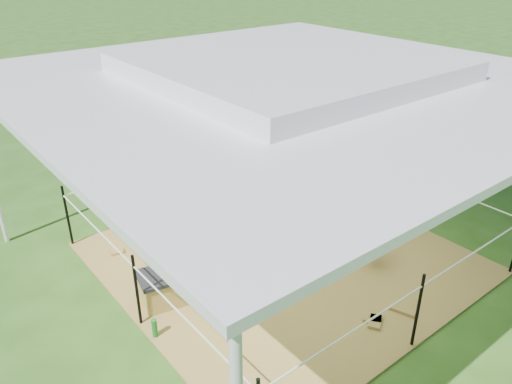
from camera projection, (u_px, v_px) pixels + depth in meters
ground at (282, 258)px, 7.27m from camera, size 90.00×90.00×0.00m
hay_patch at (282, 258)px, 7.26m from camera, size 4.60×4.60×0.03m
canopy_tent at (287, 74)px, 6.06m from camera, size 6.30×6.30×2.90m
rope_fence at (283, 220)px, 6.98m from camera, size 4.54×4.54×1.00m
straw_bale at (176, 286)px, 6.34m from camera, size 0.92×0.59×0.38m
dark_cloth at (175, 272)px, 6.24m from camera, size 0.99×0.65×0.05m
woman at (179, 236)px, 6.08m from camera, size 0.32×0.42×1.02m
green_bottle at (155, 328)px, 5.75m from camera, size 0.08×0.08×0.24m
pony at (303, 213)px, 7.52m from camera, size 1.16×0.83×0.90m
pink_hat at (304, 182)px, 7.28m from camera, size 0.28×0.28×0.13m
foal at (378, 247)px, 6.97m from camera, size 1.16×0.94×0.56m
trash_barrel at (229, 91)px, 13.64m from camera, size 0.79×0.79×0.93m
picnic_table_near at (127, 95)px, 13.49m from camera, size 2.01×1.48×0.82m
picnic_table_far at (213, 68)px, 16.65m from camera, size 1.82×1.40×0.71m
distant_person at (145, 89)px, 13.56m from camera, size 0.62×0.54×1.08m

